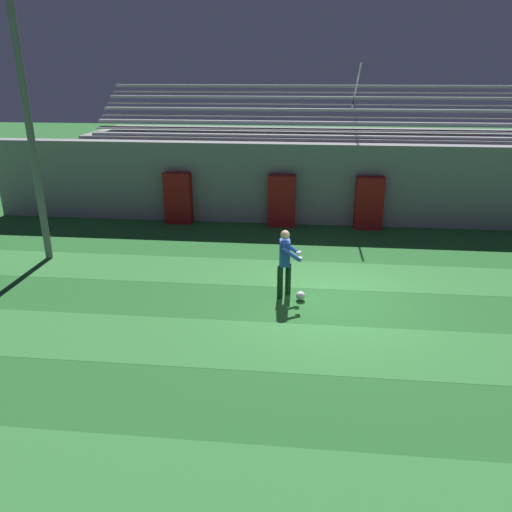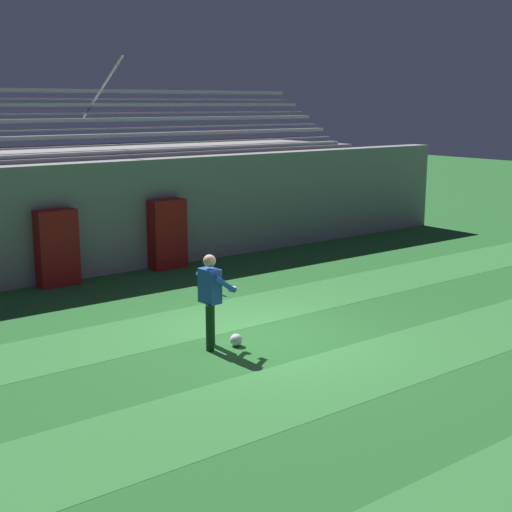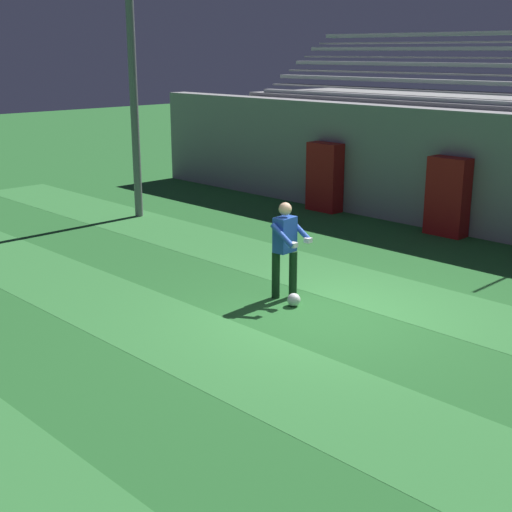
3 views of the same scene
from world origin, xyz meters
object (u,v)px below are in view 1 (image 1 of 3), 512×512
(padding_pillar_gate_right, at_px, (369,203))
(padding_pillar_gate_left, at_px, (282,201))
(padding_pillar_far_left, at_px, (178,198))
(goalkeeper, at_px, (285,259))
(floodlight_pole, at_px, (18,55))
(soccer_ball, at_px, (301,296))

(padding_pillar_gate_right, bearing_deg, padding_pillar_gate_left, 180.00)
(padding_pillar_gate_left, relative_size, padding_pillar_far_left, 1.00)
(padding_pillar_gate_left, xyz_separation_m, goalkeeper, (0.40, -5.82, 0.06))
(floodlight_pole, distance_m, goalkeeper, 8.54)
(padding_pillar_gate_left, bearing_deg, padding_pillar_gate_right, 0.00)
(padding_pillar_gate_left, xyz_separation_m, soccer_ball, (0.80, -6.02, -0.79))
(floodlight_pole, height_order, soccer_ball, floodlight_pole)
(padding_pillar_gate_left, height_order, soccer_ball, padding_pillar_gate_left)
(padding_pillar_gate_left, height_order, padding_pillar_gate_right, same)
(padding_pillar_gate_left, distance_m, padding_pillar_far_left, 3.67)
(padding_pillar_gate_right, bearing_deg, floodlight_pole, -157.71)
(padding_pillar_gate_left, relative_size, floodlight_pole, 0.20)
(soccer_ball, bearing_deg, padding_pillar_far_left, 126.56)
(padding_pillar_far_left, xyz_separation_m, floodlight_pole, (-2.90, -3.91, 4.61))
(goalkeeper, height_order, soccer_ball, goalkeeper)
(padding_pillar_gate_right, xyz_separation_m, padding_pillar_far_left, (-6.64, 0.00, 0.00))
(padding_pillar_gate_left, relative_size, soccer_ball, 8.16)
(padding_pillar_far_left, xyz_separation_m, goalkeeper, (4.07, -5.82, 0.06))
(padding_pillar_gate_left, height_order, padding_pillar_far_left, same)
(padding_pillar_far_left, height_order, goalkeeper, padding_pillar_far_left)
(floodlight_pole, distance_m, soccer_ball, 9.37)
(floodlight_pole, bearing_deg, padding_pillar_gate_left, 30.77)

